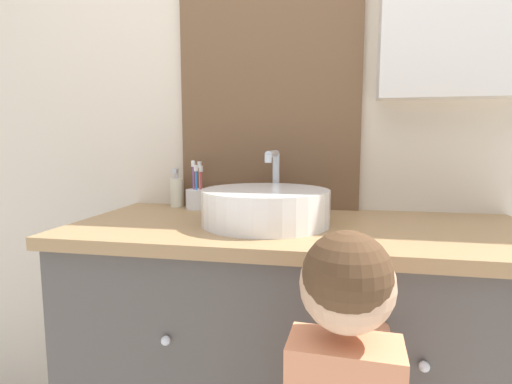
{
  "coord_description": "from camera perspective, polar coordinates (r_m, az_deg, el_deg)",
  "views": [
    {
      "loc": [
        0.1,
        -0.86,
        1.13
      ],
      "look_at": [
        -0.12,
        0.25,
        0.99
      ],
      "focal_mm": 28.0,
      "sensor_mm": 36.0,
      "label": 1
    }
  ],
  "objects": [
    {
      "name": "sink_basin",
      "position": [
        1.18,
        1.49,
        -1.97
      ],
      "size": [
        0.38,
        0.43,
        0.22
      ],
      "color": "white",
      "rests_on": "vanity_counter"
    },
    {
      "name": "wall_back",
      "position": [
        1.49,
        8.68,
        12.81
      ],
      "size": [
        3.2,
        0.18,
        2.5
      ],
      "color": "beige",
      "rests_on": "ground_plane"
    },
    {
      "name": "toothbrush_holder",
      "position": [
        1.47,
        -8.29,
        -0.78
      ],
      "size": [
        0.09,
        0.09,
        0.18
      ],
      "color": "silver",
      "rests_on": "vanity_counter"
    },
    {
      "name": "soap_dispenser",
      "position": [
        1.53,
        -11.26,
        0.03
      ],
      "size": [
        0.05,
        0.05,
        0.14
      ],
      "color": "beige",
      "rests_on": "vanity_counter"
    },
    {
      "name": "vanity_counter",
      "position": [
        1.35,
        5.88,
        -23.24
      ],
      "size": [
        1.35,
        0.59,
        0.89
      ],
      "color": "#4C4742",
      "rests_on": "ground_plane"
    }
  ]
}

